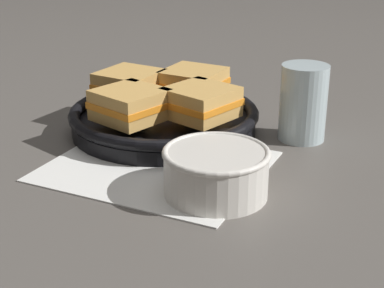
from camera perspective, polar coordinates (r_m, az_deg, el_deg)
The scene contains 10 objects.
ground_plane at distance 0.85m, azimuth -2.75°, elevation -1.64°, with size 4.00×4.00×0.00m, color #56514C.
napkin at distance 0.83m, azimuth -3.41°, elevation -2.09°, with size 0.30×0.26×0.00m.
soup_bowl at distance 0.73m, azimuth 2.35°, elevation -2.48°, with size 0.14×0.14×0.06m.
spoon at distance 0.81m, azimuth -0.99°, elevation -2.25°, with size 0.13×0.11×0.01m.
skillet at distance 0.95m, azimuth -2.72°, elevation 2.43°, with size 0.30×0.30×0.04m.
sandwich_near_left at distance 0.98m, azimuth -6.05°, elevation 5.73°, with size 0.11×0.11×0.05m.
sandwich_near_right at distance 0.88m, azimuth -5.99°, elevation 3.83°, with size 0.12×0.12×0.05m.
sandwich_far_left at distance 0.89m, azimuth 0.85°, elevation 4.07°, with size 0.12×0.12×0.05m.
sandwich_far_right at distance 0.99m, azimuth 0.12°, elevation 5.94°, with size 0.10×0.10×0.05m.
drinking_glass at distance 0.92m, azimuth 10.74°, elevation 3.96°, with size 0.07×0.07×0.12m.
Camera 1 is at (0.35, -0.69, 0.34)m, focal length 55.00 mm.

